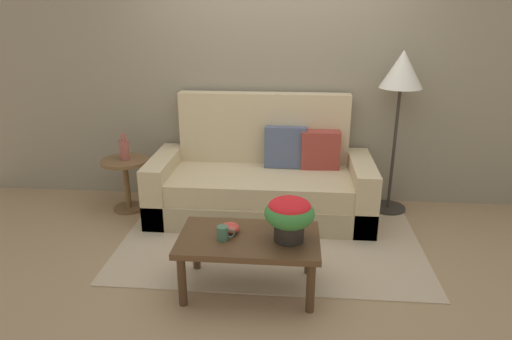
{
  "coord_description": "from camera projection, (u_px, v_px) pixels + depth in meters",
  "views": [
    {
      "loc": [
        0.18,
        -3.44,
        1.92
      ],
      "look_at": [
        -0.12,
        -0.03,
        0.69
      ],
      "focal_mm": 32.03,
      "sensor_mm": 36.0,
      "label": 1
    }
  ],
  "objects": [
    {
      "name": "table_vase",
      "position": [
        124.0,
        149.0,
        4.4
      ],
      "size": [
        0.09,
        0.09,
        0.26
      ],
      "color": "#934C42",
      "rests_on": "side_table"
    },
    {
      "name": "wall_back",
      "position": [
        278.0,
        66.0,
        4.49
      ],
      "size": [
        6.4,
        0.12,
        2.75
      ],
      "primitive_type": "cube",
      "color": "gray",
      "rests_on": "ground"
    },
    {
      "name": "potted_plant",
      "position": [
        289.0,
        214.0,
        3.06
      ],
      "size": [
        0.34,
        0.34,
        0.31
      ],
      "color": "black",
      "rests_on": "coffee_table"
    },
    {
      "name": "couch",
      "position": [
        263.0,
        181.0,
        4.41
      ],
      "size": [
        2.08,
        0.89,
        1.14
      ],
      "color": "tan",
      "rests_on": "ground"
    },
    {
      "name": "coffee_table",
      "position": [
        249.0,
        244.0,
        3.18
      ],
      "size": [
        0.98,
        0.57,
        0.42
      ],
      "color": "#442D1B",
      "rests_on": "ground"
    },
    {
      "name": "area_rug",
      "position": [
        270.0,
        240.0,
        3.97
      ],
      "size": [
        2.55,
        1.6,
        0.01
      ],
      "primitive_type": "cube",
      "color": "tan",
      "rests_on": "ground"
    },
    {
      "name": "side_table",
      "position": [
        126.0,
        175.0,
        4.48
      ],
      "size": [
        0.46,
        0.46,
        0.52
      ],
      "color": "brown",
      "rests_on": "ground"
    },
    {
      "name": "floor_lamp",
      "position": [
        401.0,
        80.0,
        4.16
      ],
      "size": [
        0.39,
        0.39,
        1.56
      ],
      "color": "#2D2823",
      "rests_on": "ground"
    },
    {
      "name": "snack_bowl",
      "position": [
        230.0,
        228.0,
        3.21
      ],
      "size": [
        0.14,
        0.14,
        0.07
      ],
      "color": "#B2382D",
      "rests_on": "coffee_table"
    },
    {
      "name": "ground_plane",
      "position": [
        270.0,
        246.0,
        3.89
      ],
      "size": [
        14.0,
        14.0,
        0.0
      ],
      "primitive_type": "plane",
      "color": "#997A56"
    },
    {
      "name": "coffee_mug",
      "position": [
        223.0,
        233.0,
        3.11
      ],
      "size": [
        0.12,
        0.08,
        0.1
      ],
      "color": "#3D664C",
      "rests_on": "coffee_table"
    }
  ]
}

